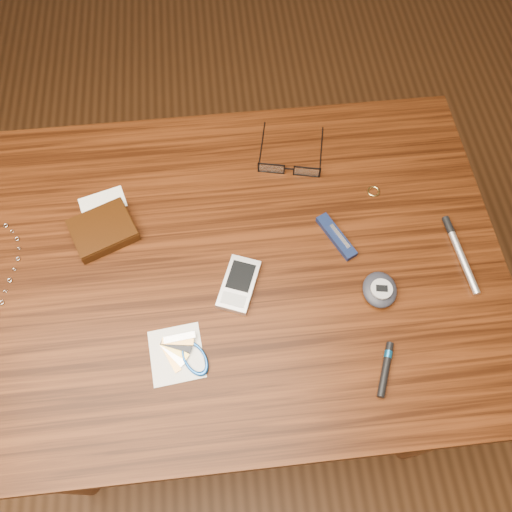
# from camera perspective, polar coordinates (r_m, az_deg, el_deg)

# --- Properties ---
(ground) EXTENTS (3.80, 3.80, 0.00)m
(ground) POSITION_cam_1_polar(r_m,az_deg,el_deg) (1.61, -1.85, -12.38)
(ground) COLOR #472814
(ground) RESTS_ON ground
(desk) EXTENTS (1.00, 0.70, 0.75)m
(desk) POSITION_cam_1_polar(r_m,az_deg,el_deg) (1.00, -2.92, -3.19)
(desk) COLOR #371708
(desk) RESTS_ON ground
(wallet_and_card) EXTENTS (0.14, 0.17, 0.02)m
(wallet_and_card) POSITION_cam_1_polar(r_m,az_deg,el_deg) (0.96, -17.08, 2.94)
(wallet_and_card) COLOR black
(wallet_and_card) RESTS_ON desk
(eyeglasses) EXTENTS (0.15, 0.15, 0.03)m
(eyeglasses) POSITION_cam_1_polar(r_m,az_deg,el_deg) (1.00, 3.82, 10.08)
(eyeglasses) COLOR black
(eyeglasses) RESTS_ON desk
(gold_ring) EXTENTS (0.02, 0.02, 0.00)m
(gold_ring) POSITION_cam_1_polar(r_m,az_deg,el_deg) (1.00, 13.28, 7.20)
(gold_ring) COLOR tan
(gold_ring) RESTS_ON desk
(pda_phone) EXTENTS (0.09, 0.11, 0.02)m
(pda_phone) POSITION_cam_1_polar(r_m,az_deg,el_deg) (0.88, -1.97, -3.23)
(pda_phone) COLOR #B6B5BA
(pda_phone) RESTS_ON desk
(pedometer) EXTENTS (0.07, 0.08, 0.03)m
(pedometer) POSITION_cam_1_polar(r_m,az_deg,el_deg) (0.89, 13.97, -3.75)
(pedometer) COLOR #20212A
(pedometer) RESTS_ON desk
(notepad_keys) EXTENTS (0.11, 0.10, 0.01)m
(notepad_keys) POSITION_cam_1_polar(r_m,az_deg,el_deg) (0.85, -8.10, -11.12)
(notepad_keys) COLOR white
(notepad_keys) RESTS_ON desk
(pocket_knife) EXTENTS (0.06, 0.10, 0.01)m
(pocket_knife) POSITION_cam_1_polar(r_m,az_deg,el_deg) (0.93, 9.16, 2.22)
(pocket_knife) COLOR #0B1A33
(pocket_knife) RESTS_ON desk
(silver_pen) EXTENTS (0.03, 0.16, 0.01)m
(silver_pen) POSITION_cam_1_polar(r_m,az_deg,el_deg) (0.98, 22.09, 0.82)
(silver_pen) COLOR silver
(silver_pen) RESTS_ON desk
(black_blue_pen) EXTENTS (0.05, 0.09, 0.01)m
(black_blue_pen) POSITION_cam_1_polar(r_m,az_deg,el_deg) (0.86, 14.62, -12.23)
(black_blue_pen) COLOR black
(black_blue_pen) RESTS_ON desk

